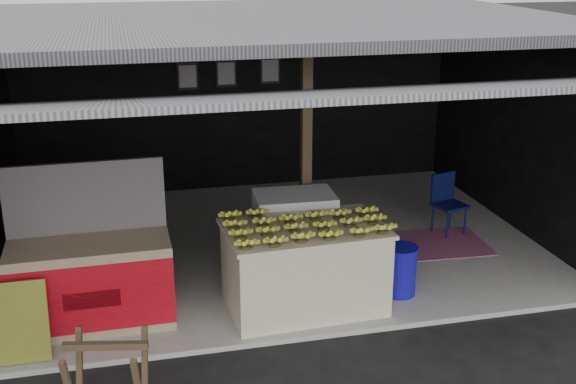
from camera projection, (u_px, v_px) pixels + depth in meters
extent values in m
plane|color=black|center=(324.00, 339.00, 7.40)|extent=(80.00, 80.00, 0.00)
cube|color=gray|center=(272.00, 243.00, 9.69)|extent=(7.00, 5.00, 0.06)
cube|color=black|center=(238.00, 98.00, 11.50)|extent=(7.00, 0.15, 2.90)
cube|color=black|center=(518.00, 122.00, 9.98)|extent=(0.15, 5.00, 2.90)
cube|color=#232326|center=(271.00, 21.00, 8.73)|extent=(7.20, 5.20, 0.12)
cube|color=#232326|center=(363.00, 94.00, 5.64)|extent=(7.40, 2.47, 0.48)
cube|color=#4B3625|center=(306.00, 149.00, 8.73)|extent=(0.12, 0.12, 2.85)
cube|color=beige|center=(305.00, 269.00, 7.80)|extent=(1.69, 1.07, 0.90)
cube|color=beige|center=(305.00, 229.00, 7.64)|extent=(1.75, 1.13, 0.04)
cube|color=white|center=(294.00, 235.00, 8.54)|extent=(0.96, 0.66, 1.03)
cube|color=navy|center=(301.00, 241.00, 8.23)|extent=(0.72, 0.05, 0.31)
cube|color=#B21414|center=(301.00, 270.00, 8.35)|extent=(0.46, 0.04, 0.10)
cube|color=#998466|center=(92.00, 284.00, 7.45)|extent=(1.64, 0.73, 0.92)
cube|color=#B20B18|center=(91.00, 300.00, 7.11)|extent=(1.63, 0.04, 0.71)
cube|color=white|center=(91.00, 300.00, 7.10)|extent=(0.55, 0.02, 0.18)
cube|color=#19234D|center=(85.00, 197.00, 7.46)|extent=(1.63, 0.07, 0.76)
cube|color=black|center=(19.00, 323.00, 6.80)|extent=(0.53, 0.21, 0.79)
cube|color=#4B3625|center=(79.00, 367.00, 6.28)|extent=(0.10, 0.27, 0.69)
cube|color=#4B3625|center=(145.00, 366.00, 6.29)|extent=(0.10, 0.27, 0.69)
cube|color=#4B3625|center=(105.00, 346.00, 6.02)|extent=(0.71, 0.21, 0.06)
cylinder|color=#120D95|center=(400.00, 271.00, 8.15)|extent=(0.37, 0.37, 0.55)
cylinder|color=#0B0F3C|center=(448.00, 225.00, 9.69)|extent=(0.03, 0.03, 0.41)
cylinder|color=#0B0F3C|center=(465.00, 221.00, 9.83)|extent=(0.03, 0.03, 0.41)
cylinder|color=#0B0F3C|center=(433.00, 218.00, 9.95)|extent=(0.03, 0.03, 0.41)
cylinder|color=#0B0F3C|center=(450.00, 214.00, 10.09)|extent=(0.03, 0.03, 0.41)
cube|color=#0B0F3C|center=(450.00, 205.00, 9.82)|extent=(0.48, 0.48, 0.04)
cube|color=#0B0F3C|center=(443.00, 187.00, 9.90)|extent=(0.39, 0.14, 0.42)
cube|color=#781A5A|center=(429.00, 244.00, 9.58)|extent=(1.55, 1.08, 0.01)
cube|color=black|center=(188.00, 76.00, 11.11)|extent=(0.32, 0.03, 0.42)
cube|color=#4C4C59|center=(188.00, 76.00, 11.09)|extent=(0.26, 0.02, 0.34)
cube|color=black|center=(226.00, 73.00, 11.23)|extent=(0.32, 0.03, 0.42)
cube|color=#4C4C59|center=(226.00, 74.00, 11.21)|extent=(0.26, 0.02, 0.34)
cube|color=black|center=(270.00, 70.00, 11.38)|extent=(0.32, 0.03, 0.42)
cube|color=#4C4C59|center=(270.00, 71.00, 11.36)|extent=(0.26, 0.02, 0.34)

